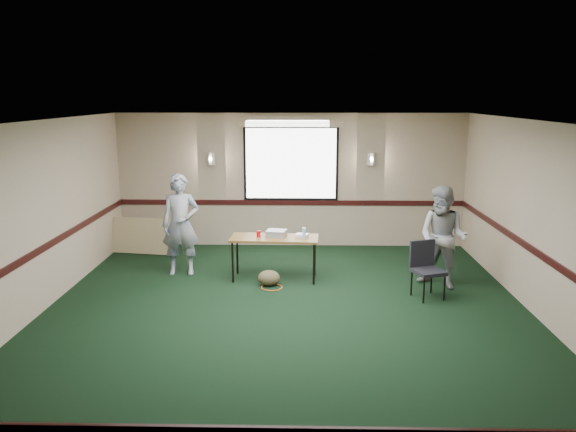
{
  "coord_description": "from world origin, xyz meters",
  "views": [
    {
      "loc": [
        0.19,
        -7.23,
        3.04
      ],
      "look_at": [
        0.0,
        1.3,
        1.2
      ],
      "focal_mm": 35.0,
      "sensor_mm": 36.0,
      "label": 1
    }
  ],
  "objects_px": {
    "projector": "(276,233)",
    "person_right": "(443,237)",
    "conference_chair": "(426,265)",
    "folding_table": "(274,240)",
    "person_left": "(181,225)"
  },
  "relations": [
    {
      "from": "projector",
      "to": "person_left",
      "type": "distance_m",
      "value": 1.67
    },
    {
      "from": "folding_table",
      "to": "person_left",
      "type": "bearing_deg",
      "value": 174.06
    },
    {
      "from": "person_left",
      "to": "folding_table",
      "type": "bearing_deg",
      "value": -14.45
    },
    {
      "from": "projector",
      "to": "person_right",
      "type": "height_order",
      "value": "person_right"
    },
    {
      "from": "projector",
      "to": "folding_table",
      "type": "bearing_deg",
      "value": -112.56
    },
    {
      "from": "person_left",
      "to": "person_right",
      "type": "xyz_separation_m",
      "value": [
        4.32,
        -0.6,
        -0.05
      ]
    },
    {
      "from": "person_right",
      "to": "folding_table",
      "type": "bearing_deg",
      "value": -150.09
    },
    {
      "from": "projector",
      "to": "person_left",
      "type": "height_order",
      "value": "person_left"
    },
    {
      "from": "conference_chair",
      "to": "projector",
      "type": "bearing_deg",
      "value": 140.63
    },
    {
      "from": "projector",
      "to": "person_right",
      "type": "relative_size",
      "value": 0.19
    },
    {
      "from": "conference_chair",
      "to": "person_right",
      "type": "xyz_separation_m",
      "value": [
        0.35,
        0.44,
        0.32
      ]
    },
    {
      "from": "conference_chair",
      "to": "person_left",
      "type": "bearing_deg",
      "value": 145.64
    },
    {
      "from": "folding_table",
      "to": "projector",
      "type": "xyz_separation_m",
      "value": [
        0.03,
        0.05,
        0.11
      ]
    },
    {
      "from": "projector",
      "to": "conference_chair",
      "type": "height_order",
      "value": "conference_chair"
    },
    {
      "from": "projector",
      "to": "person_right",
      "type": "bearing_deg",
      "value": 2.37
    }
  ]
}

